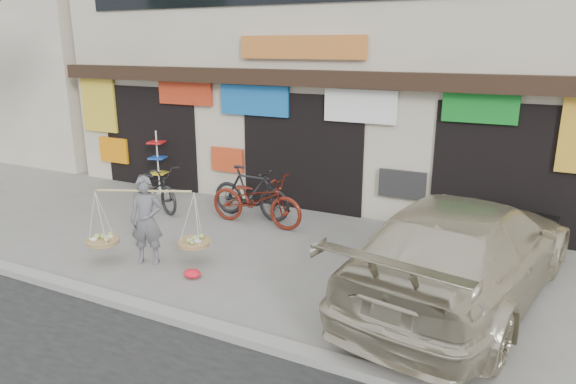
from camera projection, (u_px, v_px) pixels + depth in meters
The scene contains 11 objects.
ground at pixel (218, 261), 9.23m from camera, with size 70.00×70.00×0.00m, color gray.
kerb at pixel (141, 307), 7.49m from camera, with size 70.00×0.25×0.12m, color gray.
shophouse_block at pixel (348, 57), 13.78m from camera, with size 14.00×6.32×7.00m.
neighbor_west at pixel (31, 65), 20.23m from camera, with size 12.00×7.00×6.00m, color beige.
street_vendor at pixel (147, 224), 9.00m from camera, with size 2.06×1.22×1.58m.
bike_0 at pixel (156, 186), 12.09m from camera, with size 0.72×2.05×1.08m, color black.
bike_1 at pixel (251, 193), 11.41m from camera, with size 0.55×1.95×1.17m, color black.
bike_2 at pixel (256, 199), 10.95m from camera, with size 0.76×2.17×1.14m, color #611B10.
suv at pixel (464, 250), 7.68m from camera, with size 3.18×5.80×1.59m.
display_rack at pixel (158, 167), 13.44m from camera, with size 0.48×0.48×1.63m.
red_bag at pixel (192, 274), 8.57m from camera, with size 0.31×0.25×0.14m, color red.
Camera 1 is at (4.95, -7.05, 3.75)m, focal length 32.00 mm.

